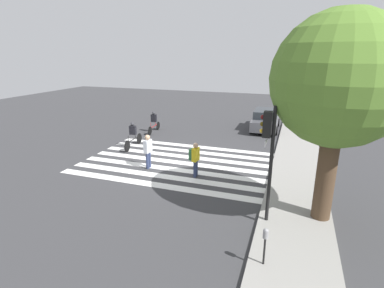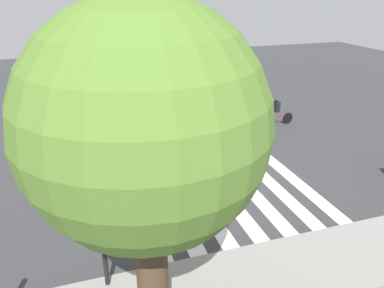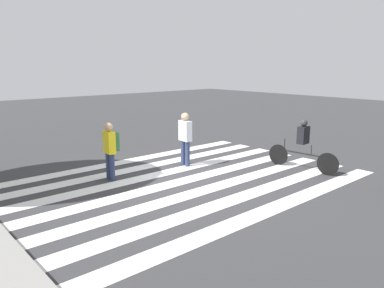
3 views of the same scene
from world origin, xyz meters
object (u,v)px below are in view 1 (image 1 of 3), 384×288
at_px(traffic_light, 268,143).
at_px(pedestrian_adult_blue_shirt, 148,150).
at_px(parking_meter, 265,239).
at_px(cyclist_far_lane, 133,134).
at_px(cyclist_mid_street, 154,121).
at_px(car_parked_silver_sedan, 266,120).
at_px(street_tree, 339,82).
at_px(pedestrian_adult_tall_backpack, 195,157).

xyz_separation_m(traffic_light, pedestrian_adult_blue_shirt, (-3.38, -6.22, -1.93)).
distance_m(parking_meter, pedestrian_adult_blue_shirt, 8.69).
relative_size(parking_meter, pedestrian_adult_blue_shirt, 0.71).
relative_size(pedestrian_adult_blue_shirt, cyclist_far_lane, 0.74).
height_order(cyclist_mid_street, car_parked_silver_sedan, cyclist_mid_street).
bearing_deg(street_tree, cyclist_mid_street, -129.71).
bearing_deg(cyclist_far_lane, cyclist_mid_street, -177.78).
bearing_deg(street_tree, parking_meter, -27.05).
height_order(cyclist_far_lane, car_parked_silver_sedan, cyclist_far_lane).
distance_m(street_tree, pedestrian_adult_blue_shirt, 9.39).
bearing_deg(pedestrian_adult_blue_shirt, street_tree, 79.18).
xyz_separation_m(pedestrian_adult_tall_backpack, car_parked_silver_sedan, (-10.49, 2.23, -0.20)).
distance_m(parking_meter, car_parked_silver_sedan, 16.08).
bearing_deg(car_parked_silver_sedan, parking_meter, 4.96).
bearing_deg(street_tree, car_parked_silver_sedan, -165.55).
bearing_deg(traffic_light, street_tree, 113.22).
bearing_deg(cyclist_mid_street, parking_meter, 33.13).
distance_m(parking_meter, pedestrian_adult_tall_backpack, 6.74).
relative_size(pedestrian_adult_tall_backpack, car_parked_silver_sedan, 0.37).
xyz_separation_m(traffic_light, parking_meter, (2.38, 0.29, -1.99)).
height_order(pedestrian_adult_blue_shirt, car_parked_silver_sedan, pedestrian_adult_blue_shirt).
height_order(street_tree, cyclist_mid_street, street_tree).
bearing_deg(street_tree, traffic_light, -66.78).
xyz_separation_m(parking_meter, pedestrian_adult_tall_backpack, (-5.51, -3.88, 0.05)).
xyz_separation_m(traffic_light, car_parked_silver_sedan, (-13.61, -1.36, -2.15)).
xyz_separation_m(traffic_light, street_tree, (-0.83, 1.93, 1.97)).
relative_size(parking_meter, pedestrian_adult_tall_backpack, 0.75).
distance_m(pedestrian_adult_blue_shirt, cyclist_mid_street, 7.29).
bearing_deg(cyclist_mid_street, pedestrian_adult_tall_backpack, 34.71).
distance_m(pedestrian_adult_tall_backpack, car_parked_silver_sedan, 10.72).
distance_m(cyclist_far_lane, car_parked_silver_sedan, 10.44).
relative_size(parking_meter, street_tree, 0.18).
distance_m(traffic_light, car_parked_silver_sedan, 13.85).
bearing_deg(cyclist_far_lane, parking_meter, 42.17).
bearing_deg(cyclist_far_lane, street_tree, 58.99).
distance_m(pedestrian_adult_blue_shirt, cyclist_far_lane, 3.79).
distance_m(traffic_light, street_tree, 2.89).
relative_size(parking_meter, car_parked_silver_sedan, 0.27).
xyz_separation_m(street_tree, car_parked_silver_sedan, (-12.78, -3.29, -4.12)).
height_order(street_tree, pedestrian_adult_blue_shirt, street_tree).
bearing_deg(pedestrian_adult_tall_backpack, car_parked_silver_sedan, 174.98).
distance_m(pedestrian_adult_blue_shirt, car_parked_silver_sedan, 11.33).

